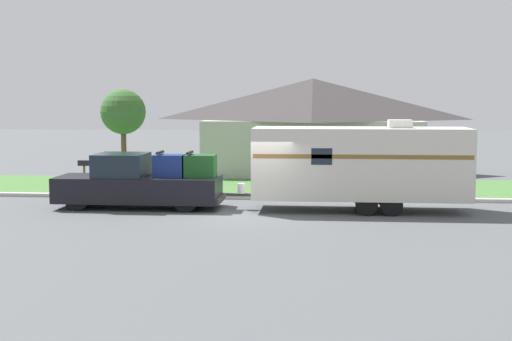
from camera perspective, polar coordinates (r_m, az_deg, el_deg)
The scene contains 8 objects.
ground_plane at distance 24.26m, azimuth -0.03°, elevation -3.60°, with size 120.00×120.00×0.00m, color #515456.
curb_strip at distance 27.94m, azimuth 0.66°, elevation -2.19°, with size 80.00×0.30×0.14m.
lawn_strip at distance 31.56m, azimuth 1.17°, elevation -1.35°, with size 80.00×7.00×0.03m.
house_across_street at distance 37.77m, azimuth 4.55°, elevation 3.73°, with size 11.78×7.48×4.96m.
pickup_truck at distance 26.11m, azimuth -9.25°, elevation -0.98°, with size 6.01×2.03×2.06m.
travel_trailer at distance 25.25m, azimuth 8.35°, elevation 0.58°, with size 8.51×2.28×3.22m.
mailbox at distance 30.12m, azimuth -13.58°, elevation 0.17°, with size 0.48×0.20×1.41m.
tree_in_yard at distance 32.95m, azimuth -10.58°, elevation 4.58°, with size 2.04×2.04×4.35m.
Camera 1 is at (2.15, -23.83, 4.04)m, focal length 50.00 mm.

